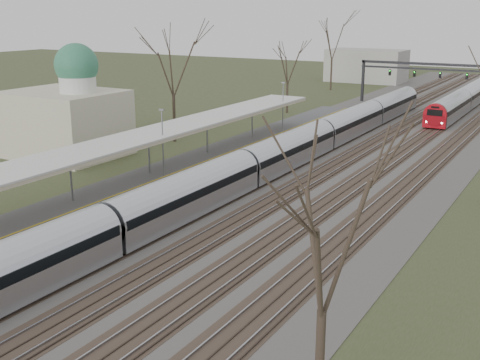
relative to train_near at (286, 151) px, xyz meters
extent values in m
cube|color=#474442|center=(2.50, 10.73, -1.43)|extent=(24.00, 160.00, 0.10)
cube|color=#4C3828|center=(-3.50, 10.73, -1.39)|extent=(2.60, 160.00, 0.06)
cube|color=gray|center=(-4.22, 10.73, -1.32)|extent=(0.07, 160.00, 0.12)
cube|color=gray|center=(-2.78, 10.73, -1.32)|extent=(0.07, 160.00, 0.12)
cube|color=#4C3828|center=(0.00, 10.73, -1.39)|extent=(2.60, 160.00, 0.06)
cube|color=gray|center=(-0.72, 10.73, -1.32)|extent=(0.07, 160.00, 0.12)
cube|color=gray|center=(0.72, 10.73, -1.32)|extent=(0.07, 160.00, 0.12)
cube|color=#4C3828|center=(3.50, 10.73, -1.39)|extent=(2.60, 160.00, 0.06)
cube|color=gray|center=(2.78, 10.73, -1.32)|extent=(0.07, 160.00, 0.12)
cube|color=gray|center=(4.22, 10.73, -1.32)|extent=(0.07, 160.00, 0.12)
cube|color=#4C3828|center=(7.00, 10.73, -1.39)|extent=(2.60, 160.00, 0.06)
cube|color=gray|center=(6.28, 10.73, -1.32)|extent=(0.07, 160.00, 0.12)
cube|color=gray|center=(7.72, 10.73, -1.32)|extent=(0.07, 160.00, 0.12)
cube|color=#4C3828|center=(10.50, 10.73, -1.39)|extent=(2.60, 160.00, 0.06)
cube|color=gray|center=(9.78, 10.73, -1.32)|extent=(0.07, 160.00, 0.12)
cube|color=gray|center=(11.22, 10.73, -1.32)|extent=(0.07, 160.00, 0.12)
cube|color=#9E9B93|center=(-6.55, -6.77, -0.98)|extent=(3.50, 69.00, 1.00)
cylinder|color=slate|center=(-6.55, -18.27, 1.02)|extent=(0.14, 0.14, 3.00)
cylinder|color=slate|center=(-6.55, -10.27, 1.02)|extent=(0.14, 0.14, 3.00)
cylinder|color=slate|center=(-6.55, -2.27, 1.02)|extent=(0.14, 0.14, 3.00)
cylinder|color=slate|center=(-6.55, 5.73, 1.02)|extent=(0.14, 0.14, 3.00)
cube|color=silver|center=(-6.55, -11.27, 2.57)|extent=(4.10, 50.00, 0.12)
cube|color=#C0B295|center=(-6.55, -11.27, 2.40)|extent=(4.10, 50.00, 0.25)
cube|color=beige|center=(-19.50, -6.27, 1.52)|extent=(10.00, 8.00, 6.00)
cylinder|color=silver|center=(-17.50, -6.27, 5.72)|extent=(3.20, 3.20, 2.50)
sphere|color=#2B6C4C|center=(-17.50, -6.27, 6.92)|extent=(3.80, 3.80, 3.80)
cube|color=black|center=(-7.50, 40.73, 1.52)|extent=(0.35, 0.35, 6.00)
cube|color=black|center=(2.75, 40.73, 4.42)|extent=(21.00, 0.35, 0.35)
cube|color=black|center=(2.75, 40.73, 3.72)|extent=(21.00, 0.25, 0.25)
cube|color=black|center=(-3.50, 40.53, 3.02)|extent=(0.32, 0.22, 0.85)
sphere|color=#0CFF19|center=(-3.50, 40.39, 3.27)|extent=(0.16, 0.16, 0.16)
cube|color=black|center=(0.00, 40.53, 3.02)|extent=(0.32, 0.22, 0.85)
sphere|color=#0CFF19|center=(0.00, 40.39, 3.27)|extent=(0.16, 0.16, 0.16)
cube|color=black|center=(3.50, 40.53, 3.02)|extent=(0.32, 0.22, 0.85)
sphere|color=#0CFF19|center=(3.50, 40.39, 3.27)|extent=(0.16, 0.16, 0.16)
cube|color=black|center=(7.00, 40.53, 3.02)|extent=(0.32, 0.22, 0.85)
sphere|color=#0CFF19|center=(7.00, 40.39, 3.27)|extent=(0.16, 0.16, 0.16)
cylinder|color=#2D231C|center=(-14.50, 3.73, 1.00)|extent=(0.30, 0.30, 4.95)
cube|color=#B4B6BF|center=(0.00, 0.24, -0.38)|extent=(2.55, 75.00, 1.60)
cylinder|color=#B4B6BF|center=(0.00, 0.24, 0.27)|extent=(2.60, 74.70, 2.60)
cube|color=black|center=(0.00, 0.24, 0.37)|extent=(2.62, 74.40, 0.55)
cube|color=black|center=(0.00, 0.24, -1.30)|extent=(1.80, 74.00, 0.35)
cube|color=#B4B6BF|center=(7.00, 45.80, -0.38)|extent=(2.55, 45.00, 1.60)
cylinder|color=#B4B6BF|center=(7.00, 45.80, 0.27)|extent=(2.60, 44.70, 2.60)
cube|color=black|center=(7.00, 45.80, 0.37)|extent=(2.62, 44.40, 0.55)
cube|color=#A70913|center=(7.00, 23.40, -0.43)|extent=(2.55, 0.50, 1.50)
cylinder|color=#A70913|center=(7.00, 23.45, 0.27)|extent=(2.60, 0.60, 2.60)
cube|color=black|center=(7.00, 23.18, 0.57)|extent=(1.70, 0.12, 0.70)
sphere|color=white|center=(6.15, 23.20, -0.53)|extent=(0.22, 0.22, 0.22)
sphere|color=white|center=(7.85, 23.20, -0.53)|extent=(0.22, 0.22, 0.22)
cube|color=black|center=(7.00, 45.80, -1.30)|extent=(1.80, 44.00, 0.35)
camera|label=1|loc=(21.79, -45.02, 11.49)|focal=45.00mm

